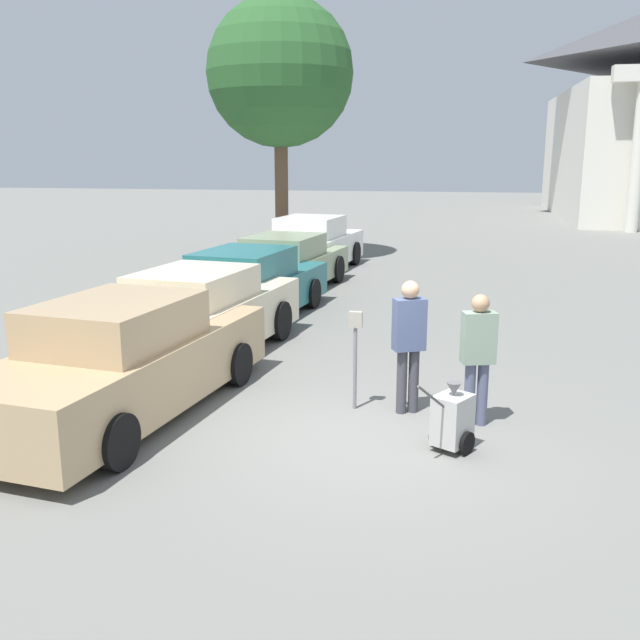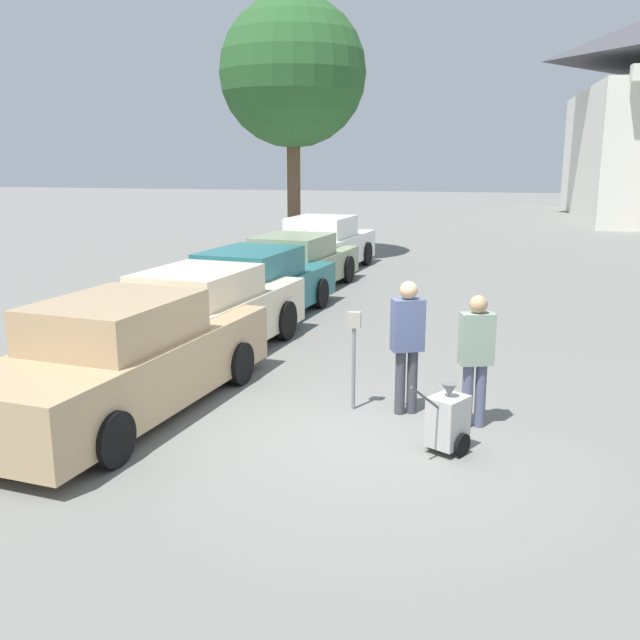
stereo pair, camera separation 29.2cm
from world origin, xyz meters
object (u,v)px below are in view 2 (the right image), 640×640
Objects in this scene: parked_car_cream at (203,316)px; equipment_cart at (448,421)px; person_supervisor at (476,353)px; parked_car_white at (323,246)px; person_worker at (407,339)px; parked_car_teal at (254,288)px; parking_meter at (354,342)px; parked_car_tan at (126,360)px; parked_car_sage at (295,265)px.

parked_car_cream is 5.16× the size of equipment_cart.
person_supervisor is at bearing 102.40° from equipment_cart.
parked_car_white reaches higher than equipment_cart.
person_worker is 1.83× the size of equipment_cart.
parked_car_teal is at bearing -77.36° from person_worker.
parking_meter is at bearing 168.66° from equipment_cart.
person_worker is (0.72, -0.01, 0.09)m from parking_meter.
parked_car_cream is 3.73× the size of parking_meter.
parked_car_white is (0.00, 12.46, 0.02)m from parked_car_tan.
person_supervisor is (4.61, -11.98, 0.24)m from parked_car_white.
parking_meter is (2.99, -4.87, 0.26)m from parked_car_teal.
parked_car_cream is at bearing 97.78° from parked_car_tan.
parking_meter is 0.73m from person_worker.
person_worker reaches higher than parked_car_teal.
parked_car_white is (0.00, 6.81, 0.06)m from parked_car_teal.
equipment_cart is at bearing 2.37° from parked_car_tan.
parked_car_tan reaches higher than parked_car_sage.
parked_car_teal is 6.81m from parked_car_white.
equipment_cart is at bearing -46.72° from parked_car_teal.
person_supervisor is at bearing 136.95° from person_worker.
equipment_cart is at bearing 92.70° from person_worker.
parked_car_sage is (-0.00, 9.13, -0.06)m from parked_car_tan.
equipment_cart is (4.32, -9.54, -0.29)m from parked_car_sage.
person_worker reaches higher than parked_car_white.
parked_car_tan is 3.10m from parking_meter.
parked_car_teal is 5.72m from parking_meter.
parked_car_teal is at bearing 155.93° from equipment_cart.
parked_car_cream is 0.95× the size of parked_car_teal.
parked_car_sage is 3.73× the size of parking_meter.
parked_car_teal is at bearing 97.82° from parked_car_cream.
parking_meter is at bearing -27.31° from person_supervisor.
person_worker is (3.71, -2.02, 0.32)m from parked_car_cream.
equipment_cart is (4.32, -0.41, -0.35)m from parked_car_tan.
parked_car_tan is at bearing -82.21° from parked_car_white.
parked_car_teal is 7.45m from equipment_cart.
parking_meter is 1.65m from person_supervisor.
person_supervisor reaches higher than equipment_cart.
parked_car_tan is 1.03× the size of parked_car_sage.
parked_car_tan is at bearing -165.32° from parking_meter.
parked_car_white reaches higher than parked_car_sage.
parked_car_tan is 4.35m from equipment_cart.
person_supervisor reaches higher than parked_car_white.
parked_car_cream is 1.05× the size of parked_car_white.
person_worker is 0.95m from person_supervisor.
parked_car_tan is 5.65m from parked_car_teal.
parked_car_tan is at bearing -10.68° from person_supervisor.
parked_car_cream is 3.61m from parking_meter.
parked_car_tan reaches higher than parking_meter.
person_supervisor is (1.62, -0.31, 0.03)m from parking_meter.
person_supervisor reaches higher than parking_meter.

